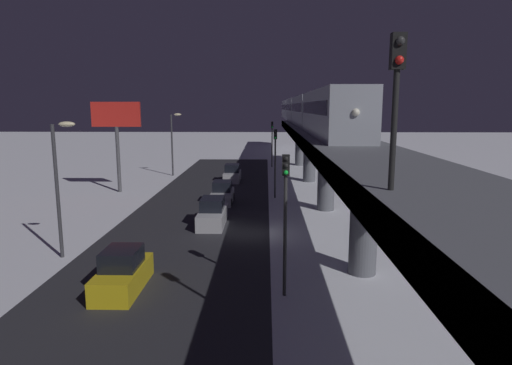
# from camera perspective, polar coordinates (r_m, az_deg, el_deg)

# --- Properties ---
(ground_plane) EXTENTS (240.00, 240.00, 0.00)m
(ground_plane) POSITION_cam_1_polar(r_m,az_deg,el_deg) (29.78, -0.86, -6.62)
(ground_plane) COLOR white
(avenue_asphalt) EXTENTS (11.00, 84.20, 0.01)m
(avenue_asphalt) POSITION_cam_1_polar(r_m,az_deg,el_deg) (30.21, -8.80, -6.48)
(avenue_asphalt) COLOR #28282D
(avenue_asphalt) RESTS_ON ground_plane
(elevated_railway) EXTENTS (5.00, 84.20, 6.25)m
(elevated_railway) POSITION_cam_1_polar(r_m,az_deg,el_deg) (29.11, 10.93, 3.61)
(elevated_railway) COLOR slate
(elevated_railway) RESTS_ON ground_plane
(subway_train) EXTENTS (2.94, 74.07, 3.40)m
(subway_train) POSITION_cam_1_polar(r_m,az_deg,el_deg) (61.71, 5.98, 9.39)
(subway_train) COLOR #999EA8
(subway_train) RESTS_ON elevated_railway
(rail_signal) EXTENTS (0.36, 0.41, 4.00)m
(rail_signal) POSITION_cam_1_polar(r_m,az_deg,el_deg) (11.95, 17.79, 12.00)
(rail_signal) COLOR black
(rail_signal) RESTS_ON elevated_railway
(sedan_silver) EXTENTS (1.91, 4.06, 1.97)m
(sedan_silver) POSITION_cam_1_polar(r_m,az_deg,el_deg) (38.91, -4.39, -1.54)
(sedan_silver) COLOR #B2B2B7
(sedan_silver) RESTS_ON ground_plane
(sedan_yellow_2) EXTENTS (1.80, 4.21, 1.97)m
(sedan_yellow_2) POSITION_cam_1_polar(r_m,az_deg,el_deg) (21.69, -16.95, -11.22)
(sedan_yellow_2) COLOR gold
(sedan_yellow_2) RESTS_ON ground_plane
(sedan_silver_2) EXTENTS (1.80, 4.14, 1.97)m
(sedan_silver_2) POSITION_cam_1_polar(r_m,az_deg,el_deg) (50.18, -3.11, 1.06)
(sedan_silver_2) COLOR #B2B2B7
(sedan_silver_2) RESTS_ON ground_plane
(sedan_silver_3) EXTENTS (1.80, 4.77, 1.97)m
(sedan_silver_3) POSITION_cam_1_polar(r_m,az_deg,el_deg) (31.88, -5.67, -4.07)
(sedan_silver_3) COLOR #B2B2B7
(sedan_silver_3) RESTS_ON ground_plane
(traffic_light_near) EXTENTS (0.32, 0.44, 6.40)m
(traffic_light_near) POSITION_cam_1_polar(r_m,az_deg,el_deg) (19.20, 3.84, -2.92)
(traffic_light_near) COLOR #2D2D2D
(traffic_light_near) RESTS_ON ground_plane
(traffic_light_mid) EXTENTS (0.32, 0.44, 6.40)m
(traffic_light_mid) POSITION_cam_1_polar(r_m,az_deg,el_deg) (40.47, 2.52, 3.81)
(traffic_light_mid) COLOR #2D2D2D
(traffic_light_mid) RESTS_ON ground_plane
(traffic_light_far) EXTENTS (0.32, 0.44, 6.40)m
(traffic_light_far) POSITION_cam_1_polar(r_m,az_deg,el_deg) (61.92, 2.10, 5.89)
(traffic_light_far) COLOR #2D2D2D
(traffic_light_far) RESTS_ON ground_plane
(commercial_billboard) EXTENTS (4.80, 0.36, 8.90)m
(commercial_billboard) POSITION_cam_1_polar(r_m,az_deg,el_deg) (45.35, -17.70, 7.34)
(commercial_billboard) COLOR #4C4C51
(commercial_billboard) RESTS_ON ground_plane
(street_lamp_near) EXTENTS (1.35, 0.44, 7.65)m
(street_lamp_near) POSITION_cam_1_polar(r_m,az_deg,el_deg) (26.36, -24.13, 1.08)
(street_lamp_near) COLOR #38383D
(street_lamp_near) RESTS_ON ground_plane
(street_lamp_far) EXTENTS (1.35, 0.44, 7.65)m
(street_lamp_far) POSITION_cam_1_polar(r_m,az_deg,el_deg) (54.84, -10.67, 5.87)
(street_lamp_far) COLOR #38383D
(street_lamp_far) RESTS_ON ground_plane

